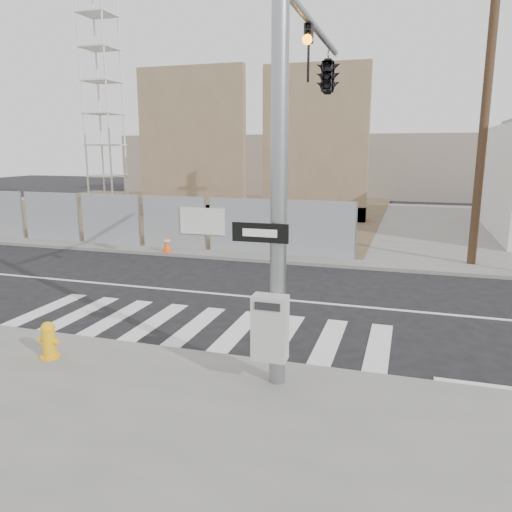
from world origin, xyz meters
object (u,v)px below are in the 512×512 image
(traffic_cone_b, at_px, (11,228))
(traffic_cone_c, at_px, (167,243))
(signal_pole, at_px, (315,102))
(crane_tower, at_px, (101,66))
(traffic_cone_d, at_px, (201,240))
(fire_hydrant, at_px, (49,340))

(traffic_cone_b, bearing_deg, traffic_cone_c, -7.90)
(signal_pole, xyz_separation_m, traffic_cone_b, (-14.81, 7.40, -4.30))
(signal_pole, distance_m, crane_tower, 26.21)
(crane_tower, height_order, traffic_cone_b, crane_tower)
(signal_pole, distance_m, traffic_cone_d, 10.15)
(traffic_cone_c, bearing_deg, traffic_cone_b, 172.10)
(fire_hydrant, distance_m, traffic_cone_d, 10.39)
(signal_pole, xyz_separation_m, fire_hydrant, (-4.24, -3.06, -4.32))
(crane_tower, bearing_deg, fire_hydrant, -59.05)
(signal_pole, height_order, fire_hydrant, signal_pole)
(crane_tower, relative_size, traffic_cone_d, 26.17)
(traffic_cone_c, distance_m, traffic_cone_d, 1.38)
(fire_hydrant, bearing_deg, traffic_cone_d, 87.85)
(fire_hydrant, bearing_deg, traffic_cone_b, 125.33)
(traffic_cone_d, bearing_deg, signal_pole, -52.01)
(crane_tower, distance_m, traffic_cone_b, 14.69)
(signal_pole, bearing_deg, crane_tower, 132.57)
(signal_pole, bearing_deg, fire_hydrant, -144.13)
(fire_hydrant, distance_m, traffic_cone_b, 14.88)
(traffic_cone_d, bearing_deg, traffic_cone_c, -135.27)
(signal_pole, bearing_deg, traffic_cone_c, 136.62)
(crane_tower, height_order, traffic_cone_c, crane_tower)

